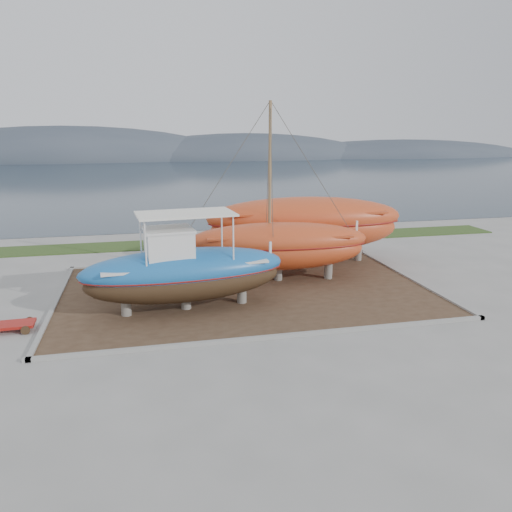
{
  "coord_description": "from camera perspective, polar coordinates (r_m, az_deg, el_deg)",
  "views": [
    {
      "loc": [
        -4.85,
        -19.6,
        7.94
      ],
      "look_at": [
        0.52,
        4.0,
        1.79
      ],
      "focal_mm": 35.0,
      "sensor_mm": 36.0,
      "label": 1
    }
  ],
  "objects": [
    {
      "name": "orange_bare_hull",
      "position": [
        30.28,
        5.59,
        2.87
      ],
      "size": [
        12.12,
        4.62,
        3.88
      ],
      "primitive_type": null,
      "rotation": [
        0.0,
        0.0,
        -0.09
      ],
      "color": "#B7401C",
      "rests_on": "dirt_patch"
    },
    {
      "name": "red_trailer",
      "position": [
        22.68,
        -25.84,
        -7.3
      ],
      "size": [
        2.33,
        1.22,
        0.32
      ],
      "primitive_type": null,
      "rotation": [
        0.0,
        0.0,
        0.03
      ],
      "color": "#AC1A13",
      "rests_on": "ground"
    },
    {
      "name": "blue_caique",
      "position": [
        22.31,
        -8.16,
        -0.66
      ],
      "size": [
        9.37,
        3.73,
        4.39
      ],
      "primitive_type": null,
      "rotation": [
        0.0,
        0.0,
        0.1
      ],
      "color": "#1C64AF",
      "rests_on": "dirt_patch"
    },
    {
      "name": "sea",
      "position": [
        90.08,
        -9.81,
        8.99
      ],
      "size": [
        260.0,
        100.0,
        0.04
      ],
      "primitive_type": null,
      "color": "#1C2B38",
      "rests_on": "ground"
    },
    {
      "name": "white_dinghy",
      "position": [
        25.3,
        -14.81,
        -3.02
      ],
      "size": [
        4.1,
        2.76,
        1.15
      ],
      "primitive_type": null,
      "rotation": [
        0.0,
        0.0,
        -0.38
      ],
      "color": "white",
      "rests_on": "dirt_patch"
    },
    {
      "name": "mountain_ridge",
      "position": [
        144.9,
        -11.09,
        10.85
      ],
      "size": [
        200.0,
        36.0,
        20.0
      ],
      "primitive_type": null,
      "color": "#333D49",
      "rests_on": "ground"
    },
    {
      "name": "orange_sailboat",
      "position": [
        26.02,
        2.65,
        7.08
      ],
      "size": [
        9.84,
        3.85,
        9.28
      ],
      "primitive_type": null,
      "rotation": [
        0.0,
        0.0,
        -0.11
      ],
      "color": "#B7401C",
      "rests_on": "dirt_patch"
    },
    {
      "name": "curb_frame",
      "position": [
        25.34,
        -1.15,
        -3.83
      ],
      "size": [
        18.6,
        12.6,
        0.15
      ],
      "primitive_type": null,
      "color": "gray",
      "rests_on": "ground"
    },
    {
      "name": "ground",
      "position": [
        21.69,
        1.01,
        -7.22
      ],
      "size": [
        140.0,
        140.0,
        0.0
      ],
      "primitive_type": "plane",
      "color": "gray",
      "rests_on": "ground"
    },
    {
      "name": "dirt_patch",
      "position": [
        25.35,
        -1.15,
        -3.93
      ],
      "size": [
        18.0,
        12.0,
        0.06
      ],
      "primitive_type": "cube",
      "color": "#422D1E",
      "rests_on": "ground"
    },
    {
      "name": "grass_strip",
      "position": [
        36.3,
        -4.84,
        1.63
      ],
      "size": [
        44.0,
        3.0,
        0.08
      ],
      "primitive_type": "cube",
      "color": "#284219",
      "rests_on": "ground"
    }
  ]
}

